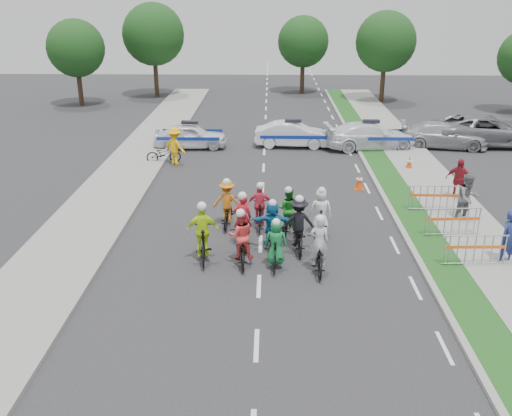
{
  "coord_description": "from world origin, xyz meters",
  "views": [
    {
      "loc": [
        0.27,
        -14.88,
        8.18
      ],
      "look_at": [
        -0.17,
        3.59,
        1.1
      ],
      "focal_mm": 40.0,
      "sensor_mm": 36.0,
      "label": 1
    }
  ],
  "objects_px": {
    "rider_9": "(260,211)",
    "barrier_0": "(474,252)",
    "rider_1": "(276,248)",
    "rider_5": "(272,228)",
    "rider_3": "(203,238)",
    "rider_8": "(288,216)",
    "rider_7": "(320,216)",
    "spectator_2": "(458,180)",
    "tree_0": "(76,48)",
    "police_car_1": "(293,134)",
    "parked_bike": "(164,154)",
    "barrier_1": "(452,223)",
    "cone_0": "(359,182)",
    "barrier_2": "(434,199)",
    "tree_3": "(153,34)",
    "tree_1": "(386,42)",
    "rider_6": "(243,228)",
    "civilian_suv": "(486,130)",
    "cone_1": "(409,163)",
    "spectator_1": "(468,198)",
    "rider_4": "(298,229)",
    "marshal_hiviz": "(175,146)",
    "police_car_2": "(370,136)",
    "rider_2": "(241,243)",
    "rider_10": "(227,207)",
    "spectator_0": "(510,238)",
    "police_car_0": "(190,136)",
    "tree_4": "(303,42)",
    "civilian_sedan": "(444,135)",
    "rider_0": "(319,252)"
  },
  "relations": [
    {
      "from": "spectator_1",
      "to": "rider_2",
      "type": "bearing_deg",
      "value": -175.88
    },
    {
      "from": "rider_1",
      "to": "civilian_sedan",
      "type": "distance_m",
      "value": 17.63
    },
    {
      "from": "tree_1",
      "to": "rider_7",
      "type": "bearing_deg",
      "value": -104.77
    },
    {
      "from": "spectator_2",
      "to": "cone_1",
      "type": "height_order",
      "value": "spectator_2"
    },
    {
      "from": "rider_9",
      "to": "barrier_0",
      "type": "distance_m",
      "value": 7.37
    },
    {
      "from": "rider_9",
      "to": "tree_3",
      "type": "bearing_deg",
      "value": -71.99
    },
    {
      "from": "rider_6",
      "to": "police_car_1",
      "type": "bearing_deg",
      "value": -108.5
    },
    {
      "from": "rider_5",
      "to": "cone_0",
      "type": "xyz_separation_m",
      "value": [
        3.83,
        6.31,
        -0.42
      ]
    },
    {
      "from": "rider_9",
      "to": "parked_bike",
      "type": "relative_size",
      "value": 1.06
    },
    {
      "from": "rider_8",
      "to": "barrier_0",
      "type": "height_order",
      "value": "rider_8"
    },
    {
      "from": "rider_1",
      "to": "spectator_2",
      "type": "distance_m",
      "value": 9.86
    },
    {
      "from": "cone_1",
      "to": "spectator_2",
      "type": "bearing_deg",
      "value": -76.7
    },
    {
      "from": "spectator_1",
      "to": "civilian_suv",
      "type": "bearing_deg",
      "value": 47.4
    },
    {
      "from": "rider_2",
      "to": "spectator_1",
      "type": "relative_size",
      "value": 1.03
    },
    {
      "from": "rider_5",
      "to": "barrier_2",
      "type": "relative_size",
      "value": 0.91
    },
    {
      "from": "barrier_1",
      "to": "civilian_suv",
      "type": "bearing_deg",
      "value": 66.29
    },
    {
      "from": "rider_9",
      "to": "spectator_2",
      "type": "xyz_separation_m",
      "value": [
        8.1,
        3.24,
        0.19
      ]
    },
    {
      "from": "rider_1",
      "to": "spectator_1",
      "type": "distance_m",
      "value": 8.25
    },
    {
      "from": "rider_3",
      "to": "rider_8",
      "type": "height_order",
      "value": "rider_3"
    },
    {
      "from": "parked_bike",
      "to": "tree_3",
      "type": "distance_m",
      "value": 20.1
    },
    {
      "from": "civilian_suv",
      "to": "spectator_2",
      "type": "xyz_separation_m",
      "value": [
        -4.35,
        -9.13,
        0.04
      ]
    },
    {
      "from": "barrier_1",
      "to": "cone_0",
      "type": "bearing_deg",
      "value": 115.4
    },
    {
      "from": "tree_4",
      "to": "rider_10",
      "type": "bearing_deg",
      "value": -98.24
    },
    {
      "from": "tree_0",
      "to": "tree_4",
      "type": "relative_size",
      "value": 1.0
    },
    {
      "from": "police_car_1",
      "to": "tree_1",
      "type": "distance_m",
      "value": 16.19
    },
    {
      "from": "spectator_2",
      "to": "tree_0",
      "type": "bearing_deg",
      "value": 167.48
    },
    {
      "from": "tree_0",
      "to": "rider_9",
      "type": "bearing_deg",
      "value": -59.47
    },
    {
      "from": "civilian_suv",
      "to": "barrier_2",
      "type": "relative_size",
      "value": 3.07
    },
    {
      "from": "rider_7",
      "to": "spectator_2",
      "type": "xyz_separation_m",
      "value": [
        5.96,
        3.75,
        0.18
      ]
    },
    {
      "from": "rider_10",
      "to": "spectator_0",
      "type": "distance_m",
      "value": 9.57
    },
    {
      "from": "tree_0",
      "to": "police_car_1",
      "type": "bearing_deg",
      "value": -37.31
    },
    {
      "from": "rider_8",
      "to": "spectator_1",
      "type": "distance_m",
      "value": 6.87
    },
    {
      "from": "police_car_2",
      "to": "tree_3",
      "type": "xyz_separation_m",
      "value": [
        -14.78,
        16.23,
        4.17
      ]
    },
    {
      "from": "rider_6",
      "to": "civilian_suv",
      "type": "height_order",
      "value": "rider_6"
    },
    {
      "from": "rider_4",
      "to": "police_car_0",
      "type": "distance_m",
      "value": 14.2
    },
    {
      "from": "barrier_1",
      "to": "cone_0",
      "type": "distance_m",
      "value": 5.78
    },
    {
      "from": "cone_1",
      "to": "parked_bike",
      "type": "height_order",
      "value": "parked_bike"
    },
    {
      "from": "rider_2",
      "to": "barrier_0",
      "type": "bearing_deg",
      "value": 172.48
    },
    {
      "from": "marshal_hiviz",
      "to": "cone_0",
      "type": "height_order",
      "value": "marshal_hiviz"
    },
    {
      "from": "rider_3",
      "to": "tree_3",
      "type": "distance_m",
      "value": 31.41
    },
    {
      "from": "rider_1",
      "to": "rider_5",
      "type": "xyz_separation_m",
      "value": [
        -0.11,
        1.36,
        0.1
      ]
    },
    {
      "from": "rider_3",
      "to": "spectator_2",
      "type": "distance_m",
      "value": 11.49
    },
    {
      "from": "rider_6",
      "to": "cone_0",
      "type": "xyz_separation_m",
      "value": [
        4.83,
        6.03,
        -0.31
      ]
    },
    {
      "from": "rider_4",
      "to": "tree_1",
      "type": "relative_size",
      "value": 0.29
    },
    {
      "from": "rider_8",
      "to": "barrier_1",
      "type": "distance_m",
      "value": 5.75
    },
    {
      "from": "spectator_0",
      "to": "marshal_hiviz",
      "type": "xyz_separation_m",
      "value": [
        -12.24,
        10.88,
        0.02
      ]
    },
    {
      "from": "rider_6",
      "to": "police_car_0",
      "type": "bearing_deg",
      "value": -84.06
    },
    {
      "from": "rider_0",
      "to": "rider_3",
      "type": "relative_size",
      "value": 0.93
    },
    {
      "from": "tree_1",
      "to": "cone_1",
      "type": "bearing_deg",
      "value": -96.09
    },
    {
      "from": "rider_4",
      "to": "rider_9",
      "type": "distance_m",
      "value": 2.2
    }
  ]
}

